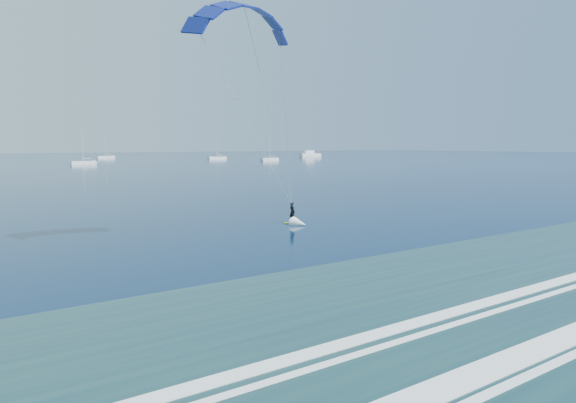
# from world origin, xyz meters

# --- Properties ---
(kitesurfer_rig) EXTENTS (14.79, 9.61, 16.71)m
(kitesurfer_rig) POSITION_xyz_m (4.55, 28.81, 8.57)
(kitesurfer_rig) COLOR #C6E81B
(kitesurfer_rig) RESTS_ON ground
(motor_yacht) EXTENTS (12.92, 3.44, 5.62)m
(motor_yacht) POSITION_xyz_m (156.05, 223.86, 1.41)
(motor_yacht) COLOR white
(motor_yacht) RESTS_ON ground
(sailboat_3) EXTENTS (8.03, 2.40, 11.24)m
(sailboat_3) POSITION_xyz_m (26.26, 180.31, 0.68)
(sailboat_3) COLOR white
(sailboat_3) RESTS_ON ground
(sailboat_4) EXTENTS (8.19, 2.40, 11.21)m
(sailboat_4) POSITION_xyz_m (54.22, 255.22, 0.68)
(sailboat_4) COLOR white
(sailboat_4) RESTS_ON ground
(sailboat_5) EXTENTS (8.82, 2.40, 12.03)m
(sailboat_5) POSITION_xyz_m (92.35, 210.75, 0.68)
(sailboat_5) COLOR white
(sailboat_5) RESTS_ON ground
(sailboat_6) EXTENTS (7.83, 2.40, 10.74)m
(sailboat_6) POSITION_xyz_m (100.60, 178.68, 0.67)
(sailboat_6) COLOR white
(sailboat_6) RESTS_ON ground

